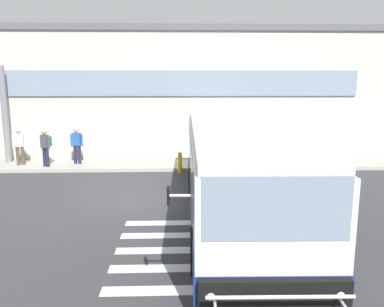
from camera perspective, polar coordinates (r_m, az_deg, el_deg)
The scene contains 10 objects.
ground_plane at distance 13.61m, azimuth -7.45°, elevation -6.46°, with size 80.00×90.00×0.02m, color #353538.
bay_paint_stripes at distance 9.63m, azimuth 2.35°, elevation -13.79°, with size 4.40×3.96×0.01m.
terminal_building at distance 24.68m, azimuth -6.67°, elevation 9.00°, with size 25.56×13.80×6.52m.
boarding_curb at distance 18.21m, azimuth -6.03°, elevation -1.72°, with size 27.76×2.00×0.15m, color #9E9B93.
entry_support_column at distance 20.08m, azimuth -25.54°, elevation 5.10°, with size 0.28×0.28×4.45m, color slate.
bus_main_foreground at distance 11.54m, azimuth 6.17°, elevation -2.66°, with size 3.22×11.32×2.70m.
passenger_near_column at distance 19.33m, azimuth -23.81°, elevation 1.17°, with size 0.57×0.31×1.68m.
passenger_by_doorway at distance 18.56m, azimuth -20.50°, elevation 1.16°, with size 0.52×0.50×1.68m.
passenger_at_curb_edge at distance 18.71m, azimuth -16.40°, elevation 1.37°, with size 0.58×0.28×1.68m.
safety_bollard_yellow at distance 16.91m, azimuth -1.77°, elevation -1.34°, with size 0.18×0.18×0.90m, color yellow.
Camera 1 is at (1.33, -12.93, 4.02)m, focal length 36.69 mm.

